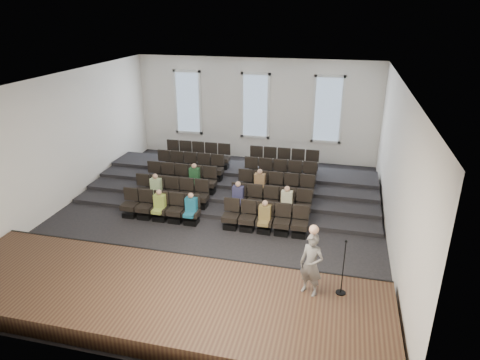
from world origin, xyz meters
name	(u,v)px	position (x,y,z in m)	size (l,w,h in m)	color
ground	(216,218)	(0.00, 0.00, 0.00)	(14.00, 14.00, 0.00)	black
ceiling	(213,80)	(0.00, 0.00, 5.01)	(12.00, 14.00, 0.02)	white
wall_back	(256,110)	(0.00, 7.02, 2.50)	(12.00, 0.04, 5.00)	white
wall_front	(111,264)	(0.00, -7.02, 2.50)	(12.00, 0.04, 5.00)	white
wall_left	(61,142)	(-6.02, 0.00, 2.50)	(0.04, 14.00, 5.00)	white
wall_right	(397,168)	(6.02, 0.00, 2.50)	(0.04, 14.00, 5.00)	white
stage	(159,298)	(0.00, -5.10, 0.25)	(11.80, 3.60, 0.50)	#46311E
stage_lip	(183,261)	(0.00, -3.33, 0.25)	(11.80, 0.06, 0.52)	black
risers	(237,182)	(0.00, 3.17, 0.20)	(11.80, 4.80, 0.60)	black
seating_rows	(227,185)	(0.00, 1.54, 0.68)	(6.80, 4.70, 1.67)	black
windows	(255,106)	(0.00, 6.95, 2.70)	(8.44, 0.10, 3.24)	white
audience	(218,195)	(0.00, 0.32, 0.81)	(5.45, 2.64, 1.10)	#93AA44
speaker	(311,265)	(3.77, -4.30, 1.33)	(0.61, 0.40, 1.67)	slate
mic_stand	(342,278)	(4.55, -4.13, 0.96)	(0.26, 0.26, 1.54)	black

